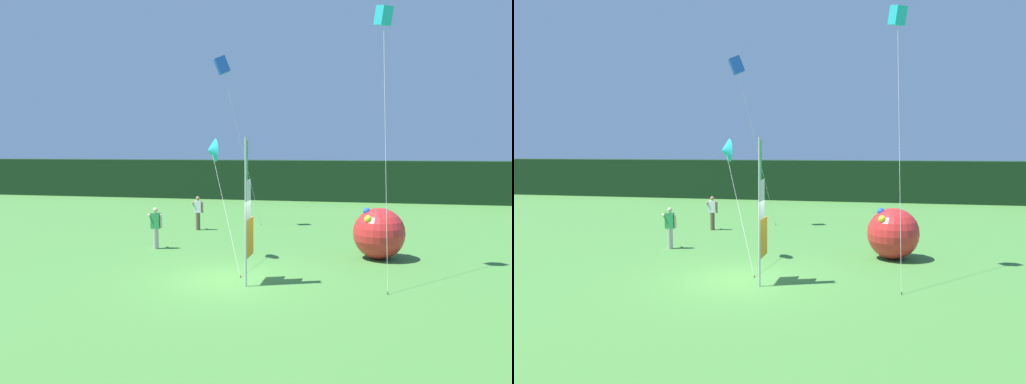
# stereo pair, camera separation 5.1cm
# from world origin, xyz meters

# --- Properties ---
(ground_plane) EXTENTS (120.00, 120.00, 0.00)m
(ground_plane) POSITION_xyz_m (0.00, 0.00, 0.00)
(ground_plane) COLOR #478438
(distant_treeline) EXTENTS (80.00, 2.40, 3.13)m
(distant_treeline) POSITION_xyz_m (0.00, 24.53, 1.56)
(distant_treeline) COLOR black
(distant_treeline) RESTS_ON ground
(banner_flag) EXTENTS (0.06, 1.03, 4.37)m
(banner_flag) POSITION_xyz_m (0.54, -0.30, 2.09)
(banner_flag) COLOR #B7B7BC
(banner_flag) RESTS_ON ground
(person_near_banner) EXTENTS (0.55, 0.48, 1.68)m
(person_near_banner) POSITION_xyz_m (-4.12, 8.80, 0.90)
(person_near_banner) COLOR brown
(person_near_banner) RESTS_ON ground
(person_mid_field) EXTENTS (0.55, 0.48, 1.68)m
(person_mid_field) POSITION_xyz_m (-4.29, 4.01, 0.89)
(person_mid_field) COLOR #B7B2A3
(person_mid_field) RESTS_ON ground
(inflatable_balloon) EXTENTS (1.88, 1.88, 1.89)m
(inflatable_balloon) POSITION_xyz_m (4.47, 3.97, 0.95)
(inflatable_balloon) COLOR red
(inflatable_balloon) RESTS_ON ground
(kite_cyan_box_0) EXTENTS (0.63, 3.25, 8.64)m
(kite_cyan_box_0) POSITION_xyz_m (4.41, 2.31, 8.24)
(kite_cyan_box_0) COLOR brown
(kite_cyan_box_0) RESTS_ON ground
(kite_blue_box_1) EXTENTS (2.33, 1.38, 8.72)m
(kite_blue_box_1) POSITION_xyz_m (-3.19, 10.05, 8.22)
(kite_blue_box_1) COLOR brown
(kite_blue_box_1) RESTS_ON ground
(kite_cyan_delta_2) EXTENTS (2.01, 2.82, 4.41)m
(kite_cyan_delta_2) POSITION_xyz_m (-1.49, 2.68, 3.98)
(kite_cyan_delta_2) COLOR brown
(kite_cyan_delta_2) RESTS_ON ground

